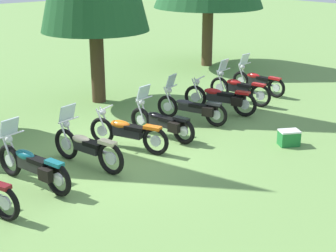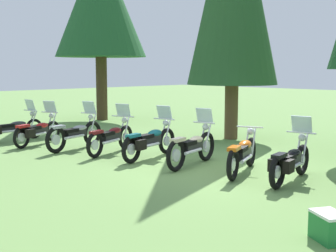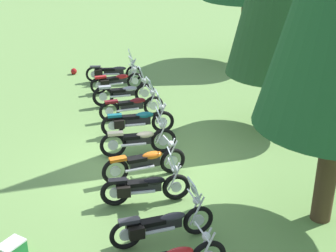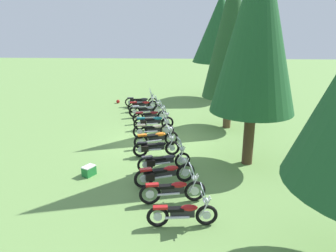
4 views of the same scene
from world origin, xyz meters
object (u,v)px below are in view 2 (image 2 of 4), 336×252
motorcycle_5 (193,146)px  picnic_cooler (329,227)px  pine_tree_0 (100,0)px  motorcycle_2 (76,133)px  motorcycle_3 (112,137)px  motorcycle_6 (243,153)px  motorcycle_7 (290,161)px  motorcycle_0 (11,128)px  motorcycle_1 (37,130)px  motorcycle_4 (150,141)px

motorcycle_5 → picnic_cooler: (4.67, -2.23, -0.28)m
pine_tree_0 → motorcycle_2: bearing=-41.4°
picnic_cooler → motorcycle_3: bearing=166.3°
motorcycle_3 → pine_tree_0: pine_tree_0 is taller
motorcycle_2 → motorcycle_6: bearing=-93.1°
motorcycle_2 → motorcycle_5: motorcycle_2 is taller
picnic_cooler → motorcycle_7: bearing=130.2°
motorcycle_5 → pine_tree_0: 11.79m
motorcycle_2 → motorcycle_5: bearing=-92.9°
motorcycle_2 → picnic_cooler: bearing=-113.7°
motorcycle_0 → motorcycle_1: size_ratio=1.15×
motorcycle_3 → pine_tree_0: size_ratio=0.27×
motorcycle_4 → motorcycle_7: bearing=-95.5°
motorcycle_0 → motorcycle_3: motorcycle_3 is taller
motorcycle_6 → motorcycle_0: bearing=80.7°
motorcycle_4 → pine_tree_0: (-8.38, 4.46, 5.00)m
motorcycle_4 → picnic_cooler: motorcycle_4 is taller
motorcycle_7 → pine_tree_0: size_ratio=0.27×
motorcycle_2 → motorcycle_0: bearing=91.4°
motorcycle_1 → motorcycle_3: size_ratio=0.94×
pine_tree_0 → motorcycle_4: bearing=-28.0°
motorcycle_6 → pine_tree_0: size_ratio=0.27×
motorcycle_0 → picnic_cooler: bearing=-99.0°
motorcycle_4 → motorcycle_5: bearing=-95.6°
motorcycle_1 → pine_tree_0: bearing=15.7°
motorcycle_1 → pine_tree_0: (-4.33, 5.58, 5.01)m
motorcycle_7 → pine_tree_0: bearing=61.0°
motorcycle_5 → motorcycle_1: bearing=90.7°
motorcycle_3 → motorcycle_5: bearing=-101.0°
motorcycle_3 → motorcycle_2: bearing=87.6°
motorcycle_6 → motorcycle_7: 1.19m
picnic_cooler → motorcycle_6: bearing=143.4°
motorcycle_0 → picnic_cooler: motorcycle_0 is taller
motorcycle_2 → pine_tree_0: size_ratio=0.28×
motorcycle_1 → motorcycle_4: size_ratio=0.89×
motorcycle_7 → picnic_cooler: motorcycle_7 is taller
motorcycle_4 → picnic_cooler: size_ratio=3.69×
motorcycle_0 → motorcycle_6: 8.23m
motorcycle_0 → pine_tree_0: bearing=22.1°
motorcycle_2 → motorcycle_4: bearing=-90.4°
motorcycle_1 → motorcycle_2: size_ratio=0.90×
motorcycle_1 → motorcycle_3: 2.85m
motorcycle_7 → picnic_cooler: (2.14, -2.54, -0.24)m
motorcycle_0 → motorcycle_2: size_ratio=1.03×
motorcycle_0 → motorcycle_6: motorcycle_0 is taller
motorcycle_3 → motorcycle_4: 1.36m
motorcycle_7 → motorcycle_3: bearing=86.8°
motorcycle_1 → motorcycle_7: 8.14m
motorcycle_2 → motorcycle_4: motorcycle_2 is taller
motorcycle_3 → motorcycle_1: bearing=87.9°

